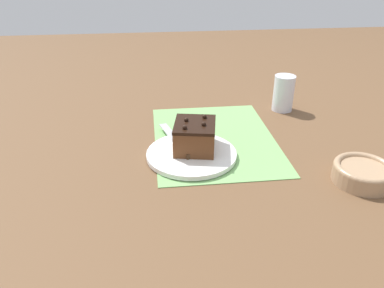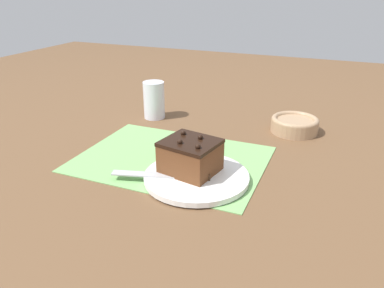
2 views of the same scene
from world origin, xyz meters
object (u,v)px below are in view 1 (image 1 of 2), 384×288
Objects in this scene: drinking_glass at (284,93)px; small_bowl at (363,173)px; cake_plate at (191,154)px; serving_knife at (180,145)px; chocolate_cake at (195,136)px.

drinking_glass is 0.86× the size of small_bowl.
serving_knife is (0.03, 0.03, 0.01)m from cake_plate.
chocolate_cake is 0.99× the size of small_bowl.
small_bowl is at bearing -112.18° from cake_plate.
drinking_glass reaches higher than chocolate_cake.
drinking_glass is at bearing -50.06° from cake_plate.
serving_knife is at bearing 37.46° from cake_plate.
serving_knife reaches higher than cake_plate.
drinking_glass is at bearing -51.13° from chocolate_cake.
cake_plate is 1.74× the size of chocolate_cake.
serving_knife is 1.60× the size of small_bowl.
cake_plate is 0.45m from drinking_glass.
chocolate_cake is 0.05m from serving_knife.
small_bowl is (-0.44, -0.05, -0.03)m from drinking_glass.
chocolate_cake is (0.02, -0.01, 0.04)m from cake_plate.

